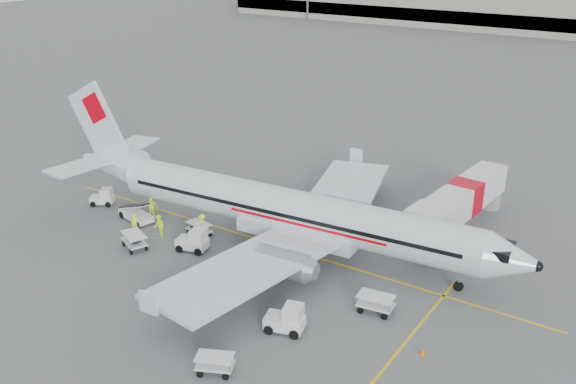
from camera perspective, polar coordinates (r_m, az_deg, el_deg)
name	(u,v)px	position (r m, az deg, el deg)	size (l,w,h in m)	color
ground	(274,244)	(50.87, -1.24, -4.68)	(360.00, 360.00, 0.00)	#56595B
stripe_lead	(274,244)	(50.87, -1.24, -4.67)	(44.00, 0.20, 0.01)	yellow
stripe_cross	(394,357)	(39.09, 9.40, -14.23)	(0.20, 20.00, 0.01)	yellow
terminal_west	(428,5)	(180.69, 12.31, 15.93)	(110.00, 22.00, 9.00)	gray
aircraft	(290,183)	(48.18, 0.17, 0.81)	(39.36, 30.85, 10.85)	white
jet_bridge	(463,207)	(54.05, 15.30, -1.32)	(3.07, 16.35, 4.29)	silver
belt_loader	(136,207)	(55.97, -13.40, -1.28)	(4.65, 1.74, 2.52)	silver
tug_fore	(285,318)	(40.22, -0.31, -11.11)	(2.41, 1.38, 1.86)	silver
tug_mid	(192,240)	(50.14, -8.53, -4.20)	(2.35, 1.35, 1.82)	silver
tug_aft	(102,196)	(60.13, -16.21, -0.39)	(2.03, 1.17, 1.57)	silver
cart_loaded_a	(199,229)	(52.58, -7.90, -3.29)	(2.12, 1.25, 1.11)	silver
cart_loaded_b	(134,241)	(51.41, -13.50, -4.27)	(2.37, 1.40, 1.24)	silver
cart_empty_a	(215,364)	(37.35, -6.52, -14.97)	(2.10, 1.24, 1.10)	silver
cart_empty_b	(375,304)	(42.54, 7.78, -9.82)	(2.33, 1.38, 1.22)	silver
cone_nose	(422,351)	(39.37, 11.86, -13.67)	(0.33, 0.33, 0.53)	orange
cone_port	(330,202)	(58.00, 3.78, -0.86)	(0.38, 0.38, 0.61)	orange
cone_stbd	(228,362)	(37.83, -5.33, -14.79)	(0.40, 0.40, 0.65)	orange
crew_a	(135,224)	(53.43, -13.45, -2.82)	(0.69, 0.45, 1.89)	#D4F925
crew_b	(159,226)	(52.65, -11.38, -3.01)	(0.93, 0.73, 1.92)	#D4F925
crew_c	(202,224)	(52.83, -7.62, -2.81)	(1.07, 0.62, 1.66)	#D4F925
crew_d	(152,207)	(56.40, -12.01, -1.31)	(1.12, 0.46, 1.90)	#D4F925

